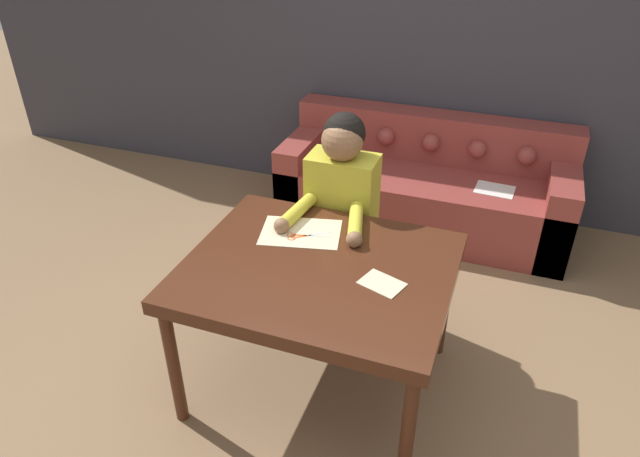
{
  "coord_description": "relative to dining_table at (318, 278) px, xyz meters",
  "views": [
    {
      "loc": [
        0.66,
        -2.0,
        2.26
      ],
      "look_at": [
        -0.12,
        0.15,
        0.85
      ],
      "focal_mm": 32.0,
      "sensor_mm": 36.0,
      "label": 1
    }
  ],
  "objects": [
    {
      "name": "ground_plane",
      "position": [
        0.07,
        0.0,
        -0.67
      ],
      "size": [
        16.0,
        16.0,
        0.0
      ],
      "primitive_type": "plane",
      "color": "#846647"
    },
    {
      "name": "dining_table",
      "position": [
        0.0,
        0.0,
        0.0
      ],
      "size": [
        1.22,
        1.01,
        0.75
      ],
      "color": "#472314",
      "rests_on": "ground_plane"
    },
    {
      "name": "pattern_paper_main",
      "position": [
        -0.18,
        0.23,
        0.08
      ],
      "size": [
        0.45,
        0.36,
        0.0
      ],
      "color": "beige",
      "rests_on": "dining_table"
    },
    {
      "name": "person",
      "position": [
        -0.09,
        0.62,
        -0.03
      ],
      "size": [
        0.46,
        0.61,
        1.24
      ],
      "color": "#33281E",
      "rests_on": "ground_plane"
    },
    {
      "name": "wall_back",
      "position": [
        0.07,
        2.18,
        0.63
      ],
      "size": [
        8.0,
        0.06,
        2.6
      ],
      "color": "#383842",
      "rests_on": "ground_plane"
    },
    {
      "name": "couch",
      "position": [
        0.18,
        1.79,
        -0.37
      ],
      "size": [
        2.07,
        0.76,
        0.8
      ],
      "color": "brown",
      "rests_on": "ground_plane"
    },
    {
      "name": "pattern_paper_offcut",
      "position": [
        0.31,
        -0.04,
        0.08
      ],
      "size": [
        0.22,
        0.19,
        0.0
      ],
      "color": "beige",
      "rests_on": "dining_table"
    },
    {
      "name": "scissors",
      "position": [
        -0.16,
        0.2,
        0.08
      ],
      "size": [
        0.22,
        0.15,
        0.01
      ],
      "color": "silver",
      "rests_on": "dining_table"
    }
  ]
}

